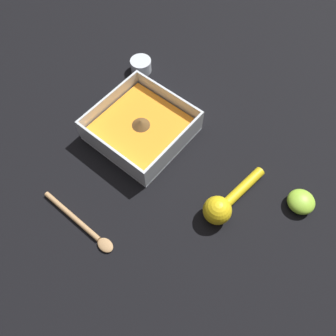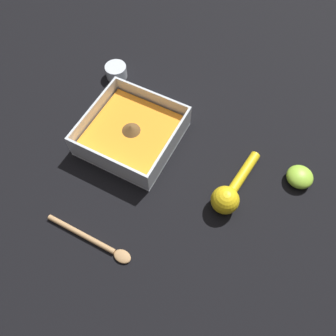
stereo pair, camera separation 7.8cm
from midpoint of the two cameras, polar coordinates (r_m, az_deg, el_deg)
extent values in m
plane|color=black|center=(0.90, -2.14, 8.17)|extent=(4.00, 4.00, 0.00)
cube|color=silver|center=(0.87, -2.02, 5.92)|extent=(0.23, 0.23, 0.01)
cube|color=silver|center=(0.80, -7.24, 2.34)|extent=(0.23, 0.01, 0.06)
cube|color=silver|center=(0.90, 2.59, 11.73)|extent=(0.23, 0.01, 0.06)
cube|color=silver|center=(0.89, -7.61, 10.90)|extent=(0.01, 0.22, 0.06)
cube|color=silver|center=(0.80, 3.93, 3.28)|extent=(0.01, 0.22, 0.06)
cube|color=orange|center=(0.86, -2.06, 6.66)|extent=(0.21, 0.21, 0.03)
cone|color=brown|center=(0.84, -2.11, 7.64)|extent=(0.05, 0.05, 0.02)
cylinder|color=silver|center=(1.01, -2.46, 17.25)|extent=(0.06, 0.06, 0.04)
cylinder|color=brown|center=(1.02, -2.45, 17.07)|extent=(0.05, 0.05, 0.02)
sphere|color=yellow|center=(0.75, 11.54, -7.51)|extent=(0.07, 0.07, 0.07)
cylinder|color=yellow|center=(0.81, 15.65, -3.60)|extent=(0.04, 0.13, 0.02)
ellipsoid|color=#93CC38|center=(0.84, 24.68, -5.61)|extent=(0.06, 0.06, 0.04)
ellipsoid|color=tan|center=(0.75, -7.89, -13.46)|extent=(0.04, 0.03, 0.01)
cylinder|color=tan|center=(0.78, -13.72, -8.35)|extent=(0.18, 0.01, 0.01)
camera|label=1|loc=(0.04, 92.87, -5.17)|focal=35.00mm
camera|label=2|loc=(0.04, -87.13, 5.17)|focal=35.00mm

